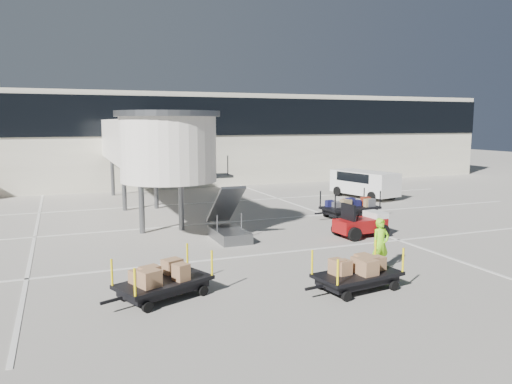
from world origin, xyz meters
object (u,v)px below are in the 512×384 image
box_cart_near (359,273)px  minivan (363,182)px  baggage_tug (361,224)px  suitcase_cart (349,208)px  ground_worker (381,244)px  box_cart_far (166,282)px

box_cart_near → minivan: size_ratio=0.66×
baggage_tug → box_cart_near: bearing=-128.3°
suitcase_cart → ground_worker: bearing=-120.3°
box_cart_near → baggage_tug: bearing=47.3°
suitcase_cart → minivan: 8.31m
baggage_tug → box_cart_near: (-4.48, -6.63, -0.03)m
ground_worker → minivan: 18.56m
baggage_tug → ground_worker: ground_worker is taller
box_cart_near → box_cart_far: bearing=156.9°
ground_worker → minivan: ground_worker is taller
baggage_tug → box_cart_near: baggage_tug is taller
ground_worker → minivan: bearing=57.4°
box_cart_far → minivan: bearing=18.9°
suitcase_cart → box_cart_far: bearing=-147.8°
baggage_tug → suitcase_cart: 4.79m
ground_worker → minivan: size_ratio=0.36×
baggage_tug → suitcase_cart: bearing=60.7°
suitcase_cart → box_cart_far: suitcase_cart is taller
minivan → box_cart_near: bearing=-136.9°
box_cart_far → ground_worker: bearing=-22.5°
box_cart_far → minivan: 23.84m
minivan → ground_worker: bearing=-134.5°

